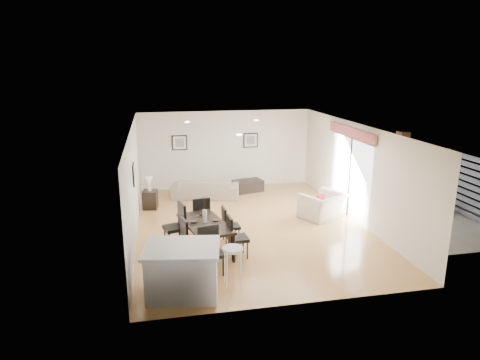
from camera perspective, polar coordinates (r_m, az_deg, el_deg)
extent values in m
plane|color=tan|center=(11.69, 1.37, -6.13)|extent=(8.00, 8.00, 0.00)
cube|color=silver|center=(15.10, -1.95, 4.10)|extent=(6.00, 0.04, 2.70)
cube|color=silver|center=(7.62, 8.12, -7.31)|extent=(6.00, 0.04, 2.70)
cube|color=silver|center=(11.02, -13.99, -0.52)|extent=(0.04, 8.00, 2.70)
cube|color=silver|center=(12.27, 15.21, 0.98)|extent=(0.04, 8.00, 2.70)
cube|color=white|center=(11.00, 1.45, 7.09)|extent=(6.00, 8.00, 0.02)
imported|color=gray|center=(14.07, -4.66, -1.08)|extent=(2.32, 1.32, 0.64)
imported|color=silver|center=(12.38, 10.89, -3.38)|extent=(1.44, 1.38, 0.73)
imported|color=#3A5A26|center=(13.70, 24.82, -2.92)|extent=(0.69, 0.64, 0.64)
imported|color=#3A5A26|center=(14.93, 21.49, -1.27)|extent=(0.36, 0.36, 0.58)
cube|color=black|center=(9.94, -4.70, -5.81)|extent=(1.24, 1.88, 0.06)
cylinder|color=black|center=(9.27, -5.12, -9.86)|extent=(0.07, 0.07, 0.66)
cylinder|color=black|center=(10.68, -8.05, -6.47)|extent=(0.07, 0.07, 0.66)
cylinder|color=black|center=(9.52, -0.82, -9.10)|extent=(0.07, 0.07, 0.66)
cylinder|color=black|center=(10.90, -4.26, -5.91)|extent=(0.07, 0.07, 0.66)
cube|color=black|center=(9.59, -8.50, -8.37)|extent=(0.53, 0.53, 0.08)
cube|color=black|center=(9.53, -7.45, -6.67)|extent=(0.15, 0.44, 0.53)
cylinder|color=black|center=(9.80, -9.71, -9.42)|extent=(0.03, 0.03, 0.40)
cylinder|color=black|center=(9.88, -7.75, -9.12)|extent=(0.03, 0.03, 0.40)
cylinder|color=black|center=(9.50, -9.17, -10.22)|extent=(0.03, 0.03, 0.40)
cylinder|color=black|center=(9.58, -7.15, -9.91)|extent=(0.03, 0.03, 0.40)
cube|color=black|center=(10.38, -8.77, -6.33)|extent=(0.58, 0.58, 0.08)
cube|color=black|center=(10.33, -7.76, -4.62)|extent=(0.18, 0.47, 0.56)
cylinder|color=black|center=(10.59, -9.99, -7.43)|extent=(0.04, 0.04, 0.43)
cylinder|color=black|center=(10.69, -8.08, -7.13)|extent=(0.04, 0.04, 0.43)
cylinder|color=black|center=(10.26, -9.38, -8.16)|extent=(0.04, 0.04, 0.43)
cylinder|color=black|center=(10.37, -7.42, -7.83)|extent=(0.04, 0.04, 0.43)
cube|color=black|center=(9.74, -0.28, -7.80)|extent=(0.47, 0.47, 0.08)
cube|color=black|center=(9.59, -1.40, -6.38)|extent=(0.09, 0.45, 0.53)
cylinder|color=black|center=(9.73, 0.99, -9.38)|extent=(0.03, 0.03, 0.40)
cylinder|color=black|center=(9.64, -1.02, -9.61)|extent=(0.03, 0.03, 0.40)
cylinder|color=black|center=(10.03, 0.43, -8.59)|extent=(0.03, 0.03, 0.40)
cylinder|color=black|center=(9.95, -1.52, -8.80)|extent=(0.03, 0.03, 0.40)
cube|color=black|center=(10.54, -1.19, -6.19)|extent=(0.42, 0.42, 0.07)
cube|color=black|center=(10.42, -2.15, -4.96)|extent=(0.07, 0.41, 0.48)
cylinder|color=black|center=(10.51, -0.15, -7.55)|extent=(0.03, 0.03, 0.37)
cylinder|color=black|center=(10.45, -1.86, -7.70)|extent=(0.03, 0.03, 0.37)
cylinder|color=black|center=(10.80, -0.53, -6.91)|extent=(0.03, 0.03, 0.37)
cylinder|color=black|center=(10.74, -2.20, -7.05)|extent=(0.03, 0.03, 0.37)
cube|color=black|center=(8.98, -3.78, -9.80)|extent=(0.55, 0.55, 0.08)
cube|color=black|center=(9.04, -4.26, -7.66)|extent=(0.46, 0.16, 0.55)
cylinder|color=black|center=(8.88, -4.43, -11.89)|extent=(0.04, 0.04, 0.42)
cylinder|color=black|center=(9.19, -5.21, -10.95)|extent=(0.04, 0.04, 0.42)
cylinder|color=black|center=(9.00, -2.25, -11.48)|extent=(0.04, 0.04, 0.42)
cylinder|color=black|center=(9.30, -3.10, -10.58)|extent=(0.04, 0.04, 0.42)
cube|color=black|center=(11.10, -5.38, -4.89)|extent=(0.51, 0.51, 0.08)
cube|color=black|center=(10.83, -5.15, -3.82)|extent=(0.45, 0.13, 0.54)
cylinder|color=black|center=(11.39, -4.72, -5.66)|extent=(0.04, 0.04, 0.41)
cylinder|color=black|center=(11.07, -4.23, -6.27)|extent=(0.04, 0.04, 0.41)
cylinder|color=black|center=(11.31, -6.44, -5.86)|extent=(0.04, 0.04, 0.41)
cylinder|color=black|center=(10.99, -6.00, -6.48)|extent=(0.04, 0.04, 0.41)
cylinder|color=white|center=(9.88, -4.72, -4.83)|extent=(0.10, 0.10, 0.30)
cylinder|color=#302315|center=(9.96, -3.20, -5.54)|extent=(0.30, 0.30, 0.01)
cylinder|color=black|center=(9.95, -3.21, -5.40)|extent=(0.16, 0.16, 0.04)
cylinder|color=#302315|center=(10.38, -5.02, -4.71)|extent=(0.30, 0.30, 0.01)
cylinder|color=black|center=(10.37, -5.02, -4.58)|extent=(0.16, 0.16, 0.04)
cylinder|color=#302315|center=(9.91, -6.21, -5.72)|extent=(0.30, 0.30, 0.01)
cylinder|color=black|center=(9.90, -6.21, -5.58)|extent=(0.16, 0.16, 0.04)
cylinder|color=#302315|center=(9.49, -4.35, -6.64)|extent=(0.30, 0.30, 0.01)
cylinder|color=black|center=(9.48, -4.36, -6.49)|extent=(0.16, 0.16, 0.04)
cube|color=black|center=(14.74, 1.05, -0.78)|extent=(1.09, 0.81, 0.39)
cube|color=black|center=(13.25, -11.88, -2.57)|extent=(0.49, 0.49, 0.56)
cylinder|color=white|center=(13.15, -11.97, -1.02)|extent=(0.10, 0.10, 0.18)
cone|color=silver|center=(13.09, -12.02, -0.13)|extent=(0.22, 0.22, 0.24)
cube|color=maroon|center=(12.19, 10.67, -2.63)|extent=(0.31, 0.27, 0.32)
cube|color=white|center=(8.31, -7.67, -12.08)|extent=(1.43, 1.17, 0.92)
cube|color=#BDBDBF|center=(8.10, -7.79, -9.00)|extent=(1.56, 1.29, 0.06)
cylinder|color=white|center=(8.24, -0.95, -9.18)|extent=(0.40, 0.40, 0.06)
cylinder|color=silver|center=(8.56, -0.21, -11.33)|extent=(0.03, 0.03, 0.84)
cylinder|color=silver|center=(8.52, -2.00, -11.48)|extent=(0.03, 0.03, 0.84)
cylinder|color=silver|center=(8.29, -1.69, -12.29)|extent=(0.03, 0.03, 0.84)
cylinder|color=silver|center=(8.33, 0.15, -12.13)|extent=(0.03, 0.03, 0.84)
cube|color=black|center=(14.84, -8.07, 4.95)|extent=(0.52, 0.03, 0.52)
cube|color=white|center=(14.84, -8.07, 4.95)|extent=(0.44, 0.04, 0.44)
cube|color=#5C5C57|center=(14.84, -8.07, 4.95)|extent=(0.30, 0.04, 0.30)
cube|color=black|center=(15.18, 1.42, 5.32)|extent=(0.52, 0.03, 0.52)
cube|color=white|center=(15.18, 1.42, 5.32)|extent=(0.44, 0.04, 0.44)
cube|color=#5C5C57|center=(15.18, 1.42, 5.32)|extent=(0.30, 0.04, 0.30)
cube|color=black|center=(10.75, -13.97, 0.75)|extent=(0.03, 0.52, 0.52)
cube|color=white|center=(10.75, -13.97, 0.75)|extent=(0.04, 0.44, 0.44)
cube|color=#5C5C57|center=(10.75, -13.97, 0.75)|extent=(0.04, 0.30, 0.30)
cube|color=white|center=(12.57, 14.46, 0.31)|extent=(0.02, 2.40, 2.25)
cube|color=black|center=(12.56, 14.38, 0.31)|extent=(0.03, 0.05, 2.25)
cube|color=black|center=(12.33, 14.72, 5.46)|extent=(0.03, 2.50, 0.05)
cube|color=maroon|center=(12.29, 14.61, 6.19)|extent=(0.10, 2.70, 0.28)
plane|color=gray|center=(13.86, 21.72, -3.78)|extent=(6.00, 6.00, 0.00)
cube|color=#2F2F32|center=(14.31, 26.11, 0.07)|extent=(0.08, 5.50, 1.80)
cube|color=brown|center=(16.11, 20.65, 2.56)|extent=(0.35, 0.35, 2.00)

